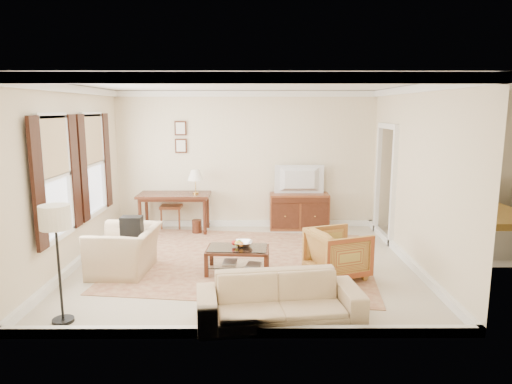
{
  "coord_description": "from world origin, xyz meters",
  "views": [
    {
      "loc": [
        0.16,
        -7.2,
        2.52
      ],
      "look_at": [
        0.2,
        0.3,
        1.15
      ],
      "focal_mm": 32.0,
      "sensor_mm": 36.0,
      "label": 1
    }
  ],
  "objects_px": {
    "striped_armchair": "(338,251)",
    "tv": "(300,171)",
    "coffee_table": "(238,253)",
    "writing_desk": "(174,199)",
    "sideboard": "(299,211)",
    "club_armchair": "(125,243)",
    "sofa": "(279,292)"
  },
  "relations": [
    {
      "from": "club_armchair",
      "to": "sofa",
      "type": "bearing_deg",
      "value": 57.19
    },
    {
      "from": "tv",
      "to": "striped_armchair",
      "type": "height_order",
      "value": "tv"
    },
    {
      "from": "writing_desk",
      "to": "sofa",
      "type": "relative_size",
      "value": 0.75
    },
    {
      "from": "coffee_table",
      "to": "sofa",
      "type": "height_order",
      "value": "sofa"
    },
    {
      "from": "striped_armchair",
      "to": "club_armchair",
      "type": "bearing_deg",
      "value": 65.8
    },
    {
      "from": "writing_desk",
      "to": "sideboard",
      "type": "bearing_deg",
      "value": 4.36
    },
    {
      "from": "club_armchair",
      "to": "sofa",
      "type": "xyz_separation_m",
      "value": [
        2.32,
        -1.72,
        -0.09
      ]
    },
    {
      "from": "striped_armchair",
      "to": "club_armchair",
      "type": "distance_m",
      "value": 3.29
    },
    {
      "from": "writing_desk",
      "to": "sofa",
      "type": "xyz_separation_m",
      "value": [
        1.95,
        -4.13,
        -0.31
      ]
    },
    {
      "from": "writing_desk",
      "to": "tv",
      "type": "bearing_deg",
      "value": 3.92
    },
    {
      "from": "coffee_table",
      "to": "club_armchair",
      "type": "relative_size",
      "value": 0.91
    },
    {
      "from": "striped_armchair",
      "to": "club_armchair",
      "type": "height_order",
      "value": "club_armchair"
    },
    {
      "from": "club_armchair",
      "to": "striped_armchair",
      "type": "bearing_deg",
      "value": 90.03
    },
    {
      "from": "coffee_table",
      "to": "club_armchair",
      "type": "bearing_deg",
      "value": 178.8
    },
    {
      "from": "sideboard",
      "to": "club_armchair",
      "type": "xyz_separation_m",
      "value": [
        -2.97,
        -2.6,
        0.1
      ]
    },
    {
      "from": "coffee_table",
      "to": "striped_armchair",
      "type": "distance_m",
      "value": 1.54
    },
    {
      "from": "tv",
      "to": "club_armchair",
      "type": "height_order",
      "value": "tv"
    },
    {
      "from": "tv",
      "to": "striped_armchair",
      "type": "bearing_deg",
      "value": 96.32
    },
    {
      "from": "coffee_table",
      "to": "sofa",
      "type": "bearing_deg",
      "value": -71.7
    },
    {
      "from": "tv",
      "to": "striped_armchair",
      "type": "distance_m",
      "value": 2.94
    },
    {
      "from": "striped_armchair",
      "to": "sofa",
      "type": "bearing_deg",
      "value": 126.88
    },
    {
      "from": "writing_desk",
      "to": "striped_armchair",
      "type": "height_order",
      "value": "striped_armchair"
    },
    {
      "from": "sideboard",
      "to": "striped_armchair",
      "type": "distance_m",
      "value": 2.84
    },
    {
      "from": "sideboard",
      "to": "club_armchair",
      "type": "height_order",
      "value": "club_armchair"
    },
    {
      "from": "striped_armchair",
      "to": "tv",
      "type": "bearing_deg",
      "value": -14.1
    },
    {
      "from": "sofa",
      "to": "striped_armchair",
      "type": "bearing_deg",
      "value": 49.93
    },
    {
      "from": "sideboard",
      "to": "tv",
      "type": "relative_size",
      "value": 1.25
    },
    {
      "from": "writing_desk",
      "to": "coffee_table",
      "type": "xyz_separation_m",
      "value": [
        1.39,
        -2.44,
        -0.38
      ]
    },
    {
      "from": "striped_armchair",
      "to": "club_armchair",
      "type": "relative_size",
      "value": 0.74
    },
    {
      "from": "coffee_table",
      "to": "club_armchair",
      "type": "distance_m",
      "value": 1.77
    },
    {
      "from": "writing_desk",
      "to": "tv",
      "type": "relative_size",
      "value": 1.48
    },
    {
      "from": "tv",
      "to": "coffee_table",
      "type": "relative_size",
      "value": 0.99
    }
  ]
}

